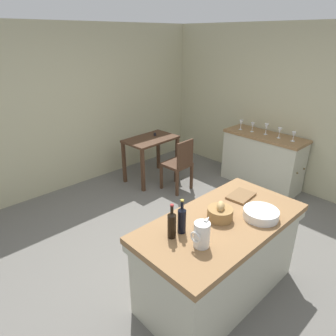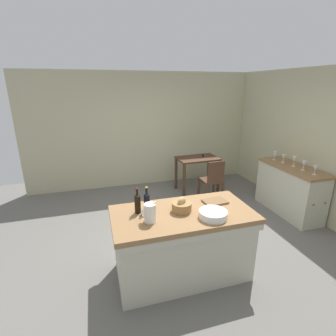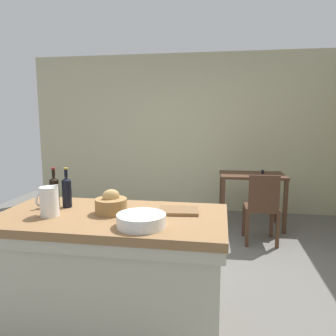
% 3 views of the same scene
% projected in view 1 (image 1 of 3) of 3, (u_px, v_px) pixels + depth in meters
% --- Properties ---
extents(ground_plane, '(6.76, 6.76, 0.00)m').
position_uv_depth(ground_plane, '(183.00, 251.00, 3.68)').
color(ground_plane, '#66635E').
extents(wall_back, '(5.32, 0.12, 2.60)m').
position_uv_depth(wall_back, '(69.00, 109.00, 4.88)').
color(wall_back, '#B7B28E').
rests_on(wall_back, ground).
extents(wall_right, '(0.12, 5.20, 2.60)m').
position_uv_depth(wall_right, '(299.00, 111.00, 4.77)').
color(wall_right, '#B7B28E').
rests_on(wall_right, ground).
extents(island_table, '(1.67, 0.85, 0.87)m').
position_uv_depth(island_table, '(219.00, 255.00, 2.91)').
color(island_table, olive).
rests_on(island_table, ground).
extents(side_cabinet, '(0.52, 1.35, 0.91)m').
position_uv_depth(side_cabinet, '(262.00, 160.00, 5.12)').
color(side_cabinet, olive).
rests_on(side_cabinet, ground).
extents(writing_desk, '(0.93, 0.60, 0.82)m').
position_uv_depth(writing_desk, '(151.00, 145.00, 5.25)').
color(writing_desk, '#472D1E').
rests_on(writing_desk, ground).
extents(wooden_chair, '(0.42, 0.42, 0.89)m').
position_uv_depth(wooden_chair, '(179.00, 163.00, 4.93)').
color(wooden_chair, '#472D1E').
rests_on(wooden_chair, ground).
extents(pitcher, '(0.17, 0.13, 0.26)m').
position_uv_depth(pitcher, '(202.00, 234.00, 2.37)').
color(pitcher, white).
rests_on(pitcher, island_table).
extents(wash_bowl, '(0.32, 0.32, 0.08)m').
position_uv_depth(wash_bowl, '(261.00, 214.00, 2.76)').
color(wash_bowl, white).
rests_on(wash_bowl, island_table).
extents(bread_basket, '(0.23, 0.23, 0.18)m').
position_uv_depth(bread_basket, '(220.00, 213.00, 2.73)').
color(bread_basket, olive).
rests_on(bread_basket, island_table).
extents(cutting_board, '(0.31, 0.23, 0.02)m').
position_uv_depth(cutting_board, '(241.00, 196.00, 3.13)').
color(cutting_board, brown).
rests_on(cutting_board, island_table).
extents(wine_bottle_dark, '(0.07, 0.07, 0.32)m').
position_uv_depth(wine_bottle_dark, '(182.00, 219.00, 2.53)').
color(wine_bottle_dark, black).
rests_on(wine_bottle_dark, island_table).
extents(wine_bottle_amber, '(0.07, 0.07, 0.31)m').
position_uv_depth(wine_bottle_amber, '(172.00, 224.00, 2.47)').
color(wine_bottle_amber, black).
rests_on(wine_bottle_amber, island_table).
extents(wine_glass_far_left, '(0.07, 0.07, 0.15)m').
position_uv_depth(wine_glass_far_left, '(294.00, 135.00, 4.60)').
color(wine_glass_far_left, white).
rests_on(wine_glass_far_left, side_cabinet).
extents(wine_glass_left, '(0.07, 0.07, 0.17)m').
position_uv_depth(wine_glass_left, '(280.00, 131.00, 4.74)').
color(wine_glass_left, white).
rests_on(wine_glass_left, side_cabinet).
extents(wine_glass_middle, '(0.07, 0.07, 0.18)m').
position_uv_depth(wine_glass_middle, '(266.00, 127.00, 4.90)').
color(wine_glass_middle, white).
rests_on(wine_glass_middle, side_cabinet).
extents(wine_glass_right, '(0.07, 0.07, 0.16)m').
position_uv_depth(wine_glass_right, '(253.00, 125.00, 5.05)').
color(wine_glass_right, white).
rests_on(wine_glass_right, side_cabinet).
extents(wine_glass_far_right, '(0.07, 0.07, 0.17)m').
position_uv_depth(wine_glass_far_right, '(241.00, 123.00, 5.16)').
color(wine_glass_far_right, white).
rests_on(wine_glass_far_right, side_cabinet).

